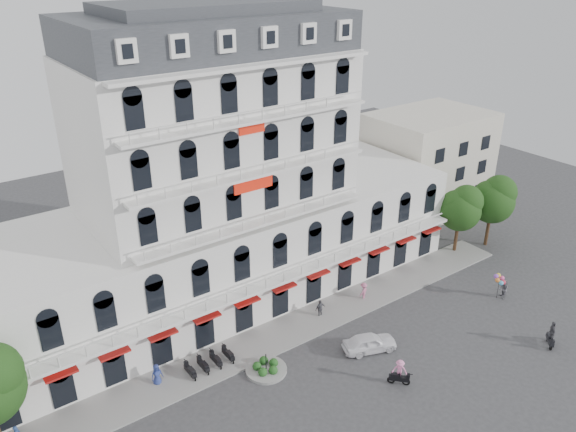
# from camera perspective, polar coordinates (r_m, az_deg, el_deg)

# --- Properties ---
(ground) EXTENTS (120.00, 120.00, 0.00)m
(ground) POSITION_cam_1_polar(r_m,az_deg,el_deg) (42.58, 6.06, -18.11)
(ground) COLOR #38383A
(ground) RESTS_ON ground
(sidewalk) EXTENTS (53.00, 4.00, 0.16)m
(sidewalk) POSITION_cam_1_polar(r_m,az_deg,el_deg) (47.89, -1.22, -12.12)
(sidewalk) COLOR gray
(sidewalk) RESTS_ON ground
(main_building) EXTENTS (45.00, 15.00, 25.80)m
(main_building) POSITION_cam_1_polar(r_m,az_deg,el_deg) (49.63, -7.26, 2.30)
(main_building) COLOR silver
(main_building) RESTS_ON ground
(flank_building_east) EXTENTS (14.00, 10.00, 12.00)m
(flank_building_east) POSITION_cam_1_polar(r_m,az_deg,el_deg) (70.60, 13.90, 5.36)
(flank_building_east) COLOR beige
(flank_building_east) RESTS_ON ground
(traffic_island) EXTENTS (3.20, 3.20, 1.60)m
(traffic_island) POSITION_cam_1_polar(r_m,az_deg,el_deg) (44.54, -2.23, -15.20)
(traffic_island) COLOR gray
(traffic_island) RESTS_ON ground
(parked_scooter_row) EXTENTS (4.40, 1.80, 1.10)m
(parked_scooter_row) POSITION_cam_1_polar(r_m,az_deg,el_deg) (45.31, -7.92, -15.07)
(parked_scooter_row) COLOR black
(parked_scooter_row) RESTS_ON ground
(tree_east_inner) EXTENTS (4.40, 4.37, 7.57)m
(tree_east_inner) POSITION_cam_1_polar(r_m,az_deg,el_deg) (60.78, 17.16, 0.88)
(tree_east_inner) COLOR #382314
(tree_east_inner) RESTS_ON ground
(tree_east_outer) EXTENTS (4.65, 4.65, 8.05)m
(tree_east_outer) POSITION_cam_1_polar(r_m,az_deg,el_deg) (63.21, 20.14, 1.72)
(tree_east_outer) COLOR #382314
(tree_east_outer) RESTS_ON ground
(parked_car) EXTENTS (4.72, 3.14, 1.49)m
(parked_car) POSITION_cam_1_polar(r_m,az_deg,el_deg) (46.61, 8.29, -12.60)
(parked_car) COLOR white
(parked_car) RESTS_ON ground
(rider_northeast) EXTENTS (1.34, 1.27, 2.36)m
(rider_northeast) POSITION_cam_1_polar(r_m,az_deg,el_deg) (51.01, 25.20, -10.75)
(rider_northeast) COLOR black
(rider_northeast) RESTS_ON ground
(rider_center) EXTENTS (1.28, 1.34, 2.20)m
(rider_center) POSITION_cam_1_polar(r_m,az_deg,el_deg) (43.61, 11.26, -15.25)
(rider_center) COLOR black
(rider_center) RESTS_ON ground
(pedestrian_left) EXTENTS (0.89, 0.59, 1.79)m
(pedestrian_left) POSITION_cam_1_polar(r_m,az_deg,el_deg) (44.06, -13.17, -15.43)
(pedestrian_left) COLOR navy
(pedestrian_left) RESTS_ON ground
(pedestrian_mid) EXTENTS (1.00, 0.42, 1.71)m
(pedestrian_mid) POSITION_cam_1_polar(r_m,az_deg,el_deg) (49.87, 3.28, -9.35)
(pedestrian_mid) COLOR #525259
(pedestrian_mid) RESTS_ON ground
(pedestrian_right) EXTENTS (1.27, 0.95, 1.74)m
(pedestrian_right) POSITION_cam_1_polar(r_m,az_deg,el_deg) (52.51, 7.67, -7.58)
(pedestrian_right) COLOR #C6698E
(pedestrian_right) RESTS_ON ground
(balloon_vendor) EXTENTS (1.51, 1.39, 2.45)m
(balloon_vendor) POSITION_cam_1_polar(r_m,az_deg,el_deg) (55.67, 20.94, -6.68)
(balloon_vendor) COLOR slate
(balloon_vendor) RESTS_ON ground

